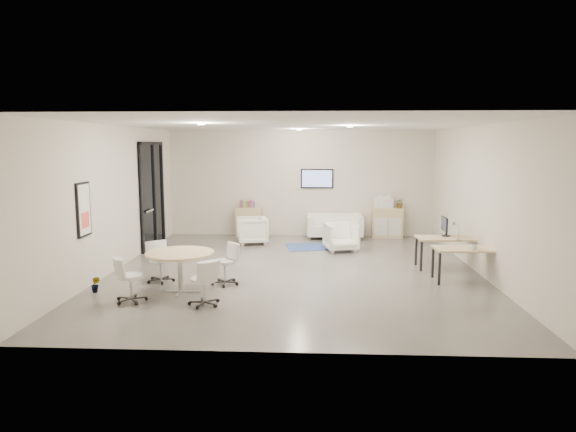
% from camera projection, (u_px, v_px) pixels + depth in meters
% --- Properties ---
extents(room_shell, '(9.60, 10.60, 4.80)m').
position_uv_depth(room_shell, '(295.00, 199.00, 11.15)').
color(room_shell, '#52504A').
rests_on(room_shell, ground).
extents(glass_door, '(0.09, 1.90, 2.85)m').
position_uv_depth(glass_door, '(152.00, 192.00, 13.84)').
color(glass_door, black).
rests_on(glass_door, room_shell).
extents(artwork, '(0.05, 0.54, 1.04)m').
position_uv_depth(artwork, '(84.00, 210.00, 9.78)').
color(artwork, black).
rests_on(artwork, room_shell).
extents(wall_tv, '(0.98, 0.06, 0.58)m').
position_uv_depth(wall_tv, '(317.00, 179.00, 15.51)').
color(wall_tv, black).
rests_on(wall_tv, room_shell).
extents(ceiling_spots, '(3.14, 4.14, 0.03)m').
position_uv_depth(ceiling_spots, '(288.00, 127.00, 11.76)').
color(ceiling_spots, '#FFEAC6').
rests_on(ceiling_spots, room_shell).
extents(sideboard_left, '(0.78, 0.40, 0.88)m').
position_uv_depth(sideboard_left, '(249.00, 222.00, 15.61)').
color(sideboard_left, tan).
rests_on(sideboard_left, room_shell).
extents(sideboard_right, '(0.90, 0.44, 0.90)m').
position_uv_depth(sideboard_right, '(387.00, 223.00, 15.38)').
color(sideboard_right, tan).
rests_on(sideboard_right, room_shell).
extents(books, '(0.45, 0.14, 0.22)m').
position_uv_depth(books, '(247.00, 204.00, 15.54)').
color(books, red).
rests_on(books, sideboard_left).
extents(printer, '(0.55, 0.47, 0.36)m').
position_uv_depth(printer, '(383.00, 202.00, 15.30)').
color(printer, white).
rests_on(printer, sideboard_right).
extents(loveseat, '(1.65, 0.85, 0.61)m').
position_uv_depth(loveseat, '(335.00, 227.00, 15.31)').
color(loveseat, white).
rests_on(loveseat, room_shell).
extents(blue_rug, '(1.77, 1.35, 0.01)m').
position_uv_depth(blue_rug, '(316.00, 247.00, 14.03)').
color(blue_rug, '#2B4985').
rests_on(blue_rug, room_shell).
extents(armchair_left, '(0.92, 0.96, 0.83)m').
position_uv_depth(armchair_left, '(252.00, 229.00, 14.43)').
color(armchair_left, white).
rests_on(armchair_left, room_shell).
extents(armchair_right, '(0.94, 0.91, 0.82)m').
position_uv_depth(armchair_right, '(341.00, 236.00, 13.43)').
color(armchair_right, white).
rests_on(armchair_right, room_shell).
extents(desk_rear, '(1.41, 0.77, 0.71)m').
position_uv_depth(desk_rear, '(448.00, 240.00, 11.51)').
color(desk_rear, tan).
rests_on(desk_rear, room_shell).
extents(desk_front, '(1.38, 0.74, 0.70)m').
position_uv_depth(desk_front, '(468.00, 251.00, 10.40)').
color(desk_front, tan).
rests_on(desk_front, room_shell).
extents(monitor, '(0.20, 0.50, 0.44)m').
position_uv_depth(monitor, '(445.00, 226.00, 11.62)').
color(monitor, black).
rests_on(monitor, desk_rear).
extents(round_table, '(1.28, 1.28, 0.78)m').
position_uv_depth(round_table, '(180.00, 256.00, 9.63)').
color(round_table, tan).
rests_on(round_table, room_shell).
extents(meeting_chairs, '(2.30, 2.30, 0.82)m').
position_uv_depth(meeting_chairs, '(180.00, 271.00, 9.67)').
color(meeting_chairs, white).
rests_on(meeting_chairs, room_shell).
extents(plant_cabinet, '(0.32, 0.35, 0.24)m').
position_uv_depth(plant_cabinet, '(400.00, 204.00, 15.26)').
color(plant_cabinet, '#3F7F3F').
rests_on(plant_cabinet, sideboard_right).
extents(plant_floor, '(0.18, 0.31, 0.14)m').
position_uv_depth(plant_floor, '(96.00, 289.00, 9.71)').
color(plant_floor, '#3F7F3F').
rests_on(plant_floor, room_shell).
extents(cup, '(0.13, 0.11, 0.13)m').
position_uv_depth(cup, '(474.00, 246.00, 10.23)').
color(cup, white).
rests_on(cup, desk_front).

